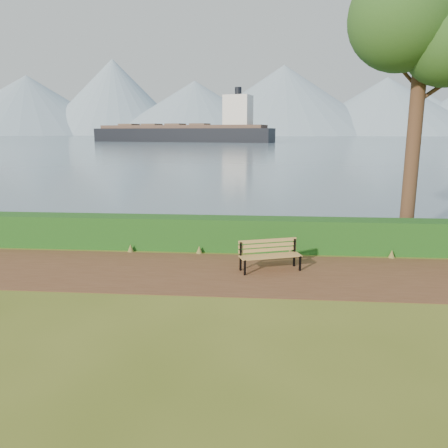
{
  "coord_description": "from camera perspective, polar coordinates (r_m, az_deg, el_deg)",
  "views": [
    {
      "loc": [
        0.7,
        -10.43,
        3.58
      ],
      "look_at": [
        -0.29,
        1.2,
        1.1
      ],
      "focal_mm": 35.0,
      "sensor_mm": 36.0,
      "label": 1
    }
  ],
  "objects": [
    {
      "name": "path",
      "position": [
        11.33,
        1.06,
        -6.4
      ],
      "size": [
        40.0,
        3.4,
        0.01
      ],
      "primitive_type": "cube",
      "color": "#53321C",
      "rests_on": "ground"
    },
    {
      "name": "cargo_ship",
      "position": [
        152.0,
        -4.8,
        11.71
      ],
      "size": [
        63.86,
        25.3,
        19.24
      ],
      "rotation": [
        0.0,
        0.0,
        -0.25
      ],
      "color": "black",
      "rests_on": "ground"
    },
    {
      "name": "bench",
      "position": [
        11.51,
        5.95,
        -3.77
      ],
      "size": [
        1.67,
        0.96,
        0.81
      ],
      "rotation": [
        0.0,
        0.0,
        0.33
      ],
      "color": "black",
      "rests_on": "ground"
    },
    {
      "name": "ground",
      "position": [
        11.05,
        0.96,
        -6.91
      ],
      "size": [
        140.0,
        140.0,
        0.0
      ],
      "primitive_type": "plane",
      "color": "#4C5A19",
      "rests_on": "ground"
    },
    {
      "name": "water",
      "position": [
        270.45,
        4.78,
        11.22
      ],
      "size": [
        700.0,
        510.0,
        0.0
      ],
      "primitive_type": "cube",
      "color": "#3F5466",
      "rests_on": "ground"
    },
    {
      "name": "hedge",
      "position": [
        13.41,
        1.72,
        -1.29
      ],
      "size": [
        32.0,
        0.85,
        1.0
      ],
      "primitive_type": "cube",
      "color": "#154112",
      "rests_on": "ground"
    },
    {
      "name": "tree",
      "position": [
        15.39,
        24.77,
        23.78
      ],
      "size": [
        4.58,
        4.01,
        9.41
      ],
      "rotation": [
        0.0,
        0.0,
        0.29
      ],
      "color": "#382317",
      "rests_on": "ground"
    },
    {
      "name": "mountains",
      "position": [
        417.29,
        3.6,
        15.31
      ],
      "size": [
        585.0,
        190.0,
        70.0
      ],
      "color": "#7890A1",
      "rests_on": "ground"
    }
  ]
}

